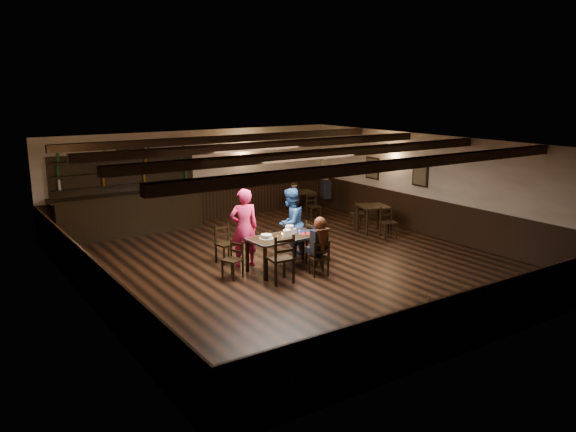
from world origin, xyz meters
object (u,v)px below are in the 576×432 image
chair_near_right (320,255)px  bar_counter (129,208)px  man_blue (290,223)px  cake (266,237)px  chair_near_left (282,255)px  dining_table (285,240)px  woman_pink (244,228)px

chair_near_right → bar_counter: (-2.18, 5.66, 0.27)m
chair_near_right → man_blue: man_blue is taller
chair_near_right → cake: 1.21m
man_blue → chair_near_left: bearing=26.3°
dining_table → man_blue: 0.90m
chair_near_right → cake: bearing=134.0°
dining_table → man_blue: man_blue is taller
dining_table → chair_near_right: (0.37, -0.77, -0.22)m
cake → dining_table: bearing=-8.2°
chair_near_left → chair_near_right: size_ratio=1.32×
chair_near_left → bar_counter: size_ratio=0.25×
woman_pink → dining_table: bearing=144.1°
chair_near_left → bar_counter: 5.76m
chair_near_left → woman_pink: (-0.07, 1.44, 0.28)m
chair_near_right → woman_pink: bearing=123.5°
chair_near_left → man_blue: man_blue is taller
chair_near_right → bar_counter: bar_counter is taller
dining_table → woman_pink: size_ratio=0.95×
chair_near_left → bar_counter: bar_counter is taller
woman_pink → cake: 0.68m
woman_pink → cake: bearing=118.8°
chair_near_left → woman_pink: bearing=92.6°
man_blue → bar_counter: (-2.39, 4.23, -0.10)m
dining_table → bar_counter: bar_counter is taller
man_blue → cake: (-1.02, -0.60, -0.03)m
chair_near_right → bar_counter: bearing=111.0°
chair_near_left → man_blue: size_ratio=0.62×
chair_near_left → chair_near_right: chair_near_left is taller
chair_near_left → dining_table: bearing=52.8°
dining_table → chair_near_left: 0.91m
chair_near_right → chair_near_left: bearing=177.0°
dining_table → bar_counter: 5.22m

